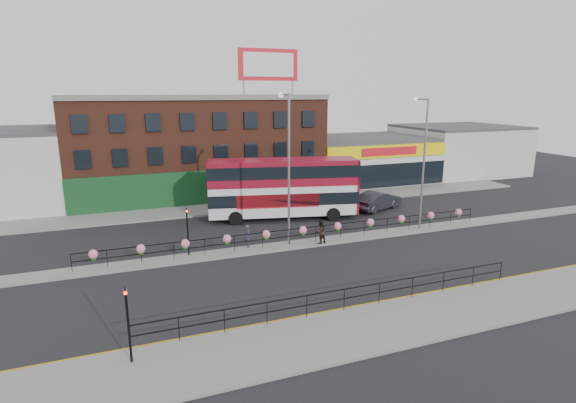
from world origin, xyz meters
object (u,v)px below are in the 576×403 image
object	(u,v)px
lamp_column_east	(422,153)
pedestrian_a	(248,236)
pedestrian_b	(320,232)
lamp_column_west	(288,157)
double_decker_bus	(283,183)
car	(378,201)

from	to	relation	value
lamp_column_east	pedestrian_a	bearing A→B (deg)	178.36
pedestrian_a	pedestrian_b	size ratio (longest dim) A/B	0.91
pedestrian_a	lamp_column_west	world-z (taller)	lamp_column_west
pedestrian_a	double_decker_bus	bearing A→B (deg)	-34.41
car	pedestrian_b	distance (m)	11.69
double_decker_bus	lamp_column_west	size ratio (longest dim) A/B	1.24
double_decker_bus	pedestrian_a	size ratio (longest dim) A/B	8.17
lamp_column_west	double_decker_bus	bearing A→B (deg)	72.18
pedestrian_a	lamp_column_east	xyz separation A→B (m)	(13.78, -0.40, 5.18)
pedestrian_a	lamp_column_west	xyz separation A→B (m)	(2.87, -0.15, 5.40)
double_decker_bus	lamp_column_east	world-z (taller)	lamp_column_east
pedestrian_b	double_decker_bus	bearing A→B (deg)	-105.50
double_decker_bus	lamp_column_west	world-z (taller)	lamp_column_west
pedestrian_b	lamp_column_west	distance (m)	5.82
pedestrian_a	pedestrian_b	distance (m)	5.12
lamp_column_east	double_decker_bus	bearing A→B (deg)	142.10
double_decker_bus	lamp_column_east	size ratio (longest dim) A/B	1.29
lamp_column_west	car	bearing A→B (deg)	29.07
pedestrian_a	lamp_column_east	distance (m)	14.73
double_decker_bus	car	xyz separation A→B (m)	(9.19, -0.31, -2.29)
pedestrian_b	lamp_column_west	world-z (taller)	lamp_column_west
pedestrian_a	lamp_column_west	distance (m)	6.12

